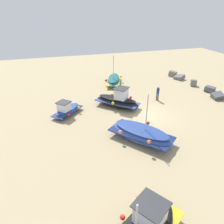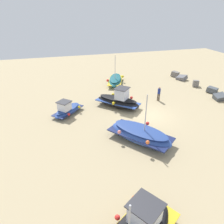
{
  "view_description": "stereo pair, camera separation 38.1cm",
  "coord_description": "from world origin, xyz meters",
  "views": [
    {
      "loc": [
        16.18,
        -8.61,
        9.7
      ],
      "look_at": [
        0.09,
        -3.76,
        0.9
      ],
      "focal_mm": 32.79,
      "sensor_mm": 36.0,
      "label": 1
    },
    {
      "loc": [
        16.29,
        -8.25,
        9.7
      ],
      "look_at": [
        0.09,
        -3.76,
        0.9
      ],
      "focal_mm": 32.79,
      "sensor_mm": 36.0,
      "label": 2
    }
  ],
  "objects": [
    {
      "name": "ground_plane",
      "position": [
        0.0,
        0.0,
        0.0
      ],
      "size": [
        58.0,
        58.0,
        0.0
      ],
      "primitive_type": "plane",
      "color": "tan"
    },
    {
      "name": "fishing_boat_0",
      "position": [
        -9.62,
        -0.6,
        0.51
      ],
      "size": [
        5.06,
        3.28,
        4.06
      ],
      "rotation": [
        0.0,
        0.0,
        2.77
      ],
      "color": "#1E6670",
      "rests_on": "ground_plane"
    },
    {
      "name": "fishing_boat_1",
      "position": [
        3.79,
        -2.46,
        0.6
      ],
      "size": [
        5.42,
        4.89,
        4.09
      ],
      "rotation": [
        0.0,
        0.0,
        3.81
      ],
      "color": "#2D4C9E",
      "rests_on": "ground_plane"
    },
    {
      "name": "fishing_boat_3",
      "position": [
        -2.57,
        -2.33,
        0.72
      ],
      "size": [
        4.64,
        4.69,
        2.27
      ],
      "rotation": [
        0.0,
        0.0,
        0.8
      ],
      "color": "black",
      "rests_on": "ground_plane"
    },
    {
      "name": "fishing_boat_4",
      "position": [
        -2.35,
        -7.7,
        0.49
      ],
      "size": [
        3.47,
        3.44,
        1.52
      ],
      "rotation": [
        0.0,
        0.0,
        5.51
      ],
      "color": "#2D4C9E",
      "rests_on": "ground_plane"
    },
    {
      "name": "person_walking",
      "position": [
        -2.91,
        2.56,
        0.96
      ],
      "size": [
        0.32,
        0.32,
        1.66
      ],
      "rotation": [
        0.0,
        0.0,
        5.87
      ],
      "color": "brown",
      "rests_on": "ground_plane"
    }
  ]
}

